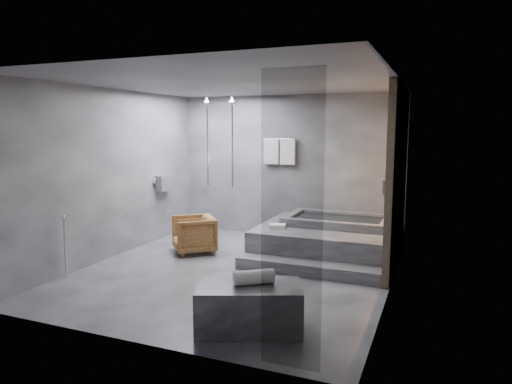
% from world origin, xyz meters
% --- Properties ---
extents(room, '(5.00, 5.04, 2.82)m').
position_xyz_m(room, '(0.40, 0.24, 1.73)').
color(room, '#323234').
rests_on(room, ground).
extents(tub_deck, '(2.20, 2.00, 0.50)m').
position_xyz_m(tub_deck, '(1.05, 1.45, 0.25)').
color(tub_deck, '#37373A').
rests_on(tub_deck, ground).
extents(tub_step, '(2.20, 0.36, 0.18)m').
position_xyz_m(tub_step, '(1.05, 0.27, 0.09)').
color(tub_step, '#37373A').
rests_on(tub_step, ground).
extents(concrete_bench, '(1.26, 0.99, 0.50)m').
position_xyz_m(concrete_bench, '(0.98, -1.80, 0.25)').
color(concrete_bench, '#2F2F32').
rests_on(concrete_bench, ground).
extents(driftwood_chair, '(0.98, 0.97, 0.64)m').
position_xyz_m(driftwood_chair, '(-1.12, 0.70, 0.32)').
color(driftwood_chair, '#482912').
rests_on(driftwood_chair, ground).
extents(rolled_towel, '(0.44, 0.38, 0.16)m').
position_xyz_m(rolled_towel, '(1.02, -1.76, 0.58)').
color(rolled_towel, white).
rests_on(rolled_towel, concrete_bench).
extents(deck_towel, '(0.30, 0.25, 0.07)m').
position_xyz_m(deck_towel, '(0.34, 0.94, 0.54)').
color(deck_towel, white).
rests_on(deck_towel, tub_deck).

